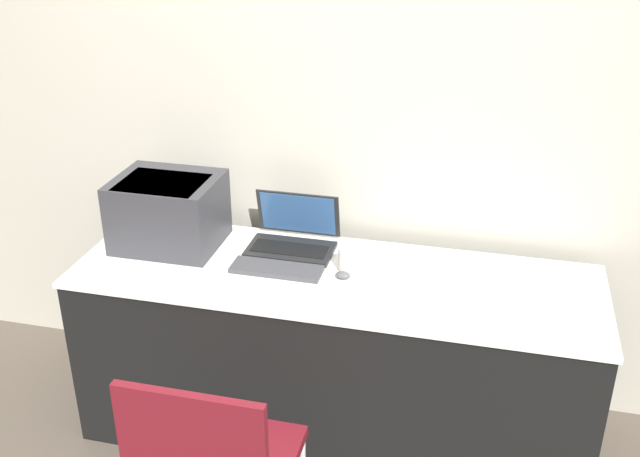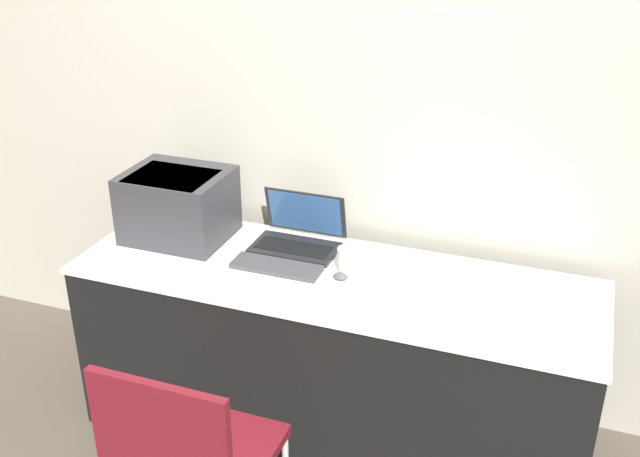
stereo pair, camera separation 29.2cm
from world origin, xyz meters
name	(u,v)px [view 2 (the right image)]	position (x,y,z in m)	size (l,w,h in m)	color
wall_back	(369,116)	(0.00, 0.77, 1.30)	(8.00, 0.05, 2.60)	#B7B2A3
table	(332,356)	(0.00, 0.32, 0.39)	(2.10, 0.67, 0.78)	black
printer	(178,203)	(-0.74, 0.42, 0.94)	(0.43, 0.35, 0.30)	#333338
laptop_left	(299,235)	(-0.22, 0.52, 0.83)	(0.36, 0.26, 0.22)	black
external_keyboard	(276,267)	(-0.23, 0.29, 0.79)	(0.37, 0.12, 0.02)	#3D3D42
coffee_cup	(347,261)	(0.05, 0.36, 0.83)	(0.08, 0.08, 0.11)	white
mouse	(341,276)	(0.04, 0.30, 0.79)	(0.06, 0.04, 0.03)	#4C4C51
chair	(187,455)	(-0.21, -0.51, 0.51)	(0.47, 0.47, 0.89)	maroon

